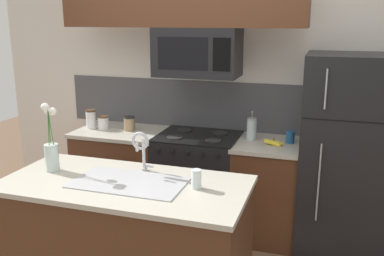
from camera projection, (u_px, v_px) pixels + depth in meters
rear_partition at (239, 91)px, 4.17m from camera, size 5.20×0.10×2.60m
splash_band at (208, 105)px, 4.25m from camera, size 3.01×0.01×0.48m
back_counter_left at (123, 173)px, 4.36m from camera, size 0.87×0.65×0.91m
back_counter_right at (267, 190)px, 3.93m from camera, size 0.59×0.65×0.91m
stove_range at (198, 181)px, 4.12m from camera, size 0.76×0.64×0.93m
microwave at (198, 52)px, 3.79m from camera, size 0.74×0.40×0.43m
refrigerator at (352, 155)px, 3.64m from camera, size 0.85×0.74×1.71m
storage_jar_tall at (91, 119)px, 4.30m from camera, size 0.10×0.10×0.19m
storage_jar_medium at (103, 123)px, 4.27m from camera, size 0.10×0.10×0.13m
storage_jar_short at (129, 124)px, 4.22m from camera, size 0.11×0.11×0.14m
banana_bunch at (274, 143)px, 3.74m from camera, size 0.19×0.12×0.08m
french_press at (252, 129)px, 3.89m from camera, size 0.09×0.09×0.27m
coffee_tin at (290, 137)px, 3.79m from camera, size 0.08×0.08×0.11m
island_counter at (127, 242)px, 3.01m from camera, size 1.69×0.81×0.91m
kitchen_sink at (129, 192)px, 2.90m from camera, size 0.76×0.43×0.16m
sink_faucet at (141, 146)px, 3.03m from camera, size 0.14×0.14×0.31m
drinking_glass at (196, 179)px, 2.78m from camera, size 0.07×0.07×0.13m
flower_vase at (51, 151)px, 3.08m from camera, size 0.13×0.13×0.51m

